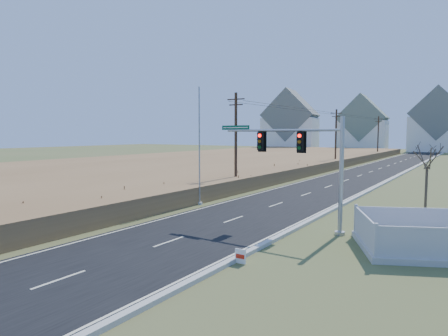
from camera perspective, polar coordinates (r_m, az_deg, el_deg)
ground at (r=21.37m, az=-4.31°, el=-9.40°), size 260.00×260.00×0.00m
road at (r=67.86m, az=22.10°, el=0.16°), size 8.00×180.00×0.06m
curb at (r=67.21m, az=25.57°, el=0.05°), size 0.30×180.00×0.18m
reed_marsh at (r=67.42m, az=-0.05°, el=1.03°), size 38.00×110.00×1.30m
utility_pole_near at (r=36.79m, az=1.70°, el=4.02°), size 1.80×0.26×9.00m
utility_pole_mid at (r=64.36m, az=15.69°, el=4.25°), size 1.80×0.26×9.00m
utility_pole_far at (r=93.44m, az=21.15°, el=4.27°), size 1.80×0.26×9.00m
condo_nw at (r=126.99m, az=9.44°, el=6.00°), size 17.69×13.38×19.05m
condo_nnw at (r=128.18m, az=19.15°, el=5.44°), size 14.93×11.17×17.03m
condo_n at (r=128.93m, az=28.29°, el=5.42°), size 15.27×10.20×18.54m
traffic_signal_mast at (r=22.07m, az=11.97°, el=1.20°), size 7.76×0.55×6.17m
fence_enclosure at (r=20.71m, az=28.43°, el=-9.61°), size 8.18×7.12×1.57m
open_sign at (r=16.60m, az=2.36°, el=-12.49°), size 0.48×0.07×0.60m
flagpole at (r=29.54m, az=-3.53°, el=1.41°), size 0.39×0.39×8.69m
bare_tree at (r=26.64m, az=27.08°, el=1.69°), size 1.88×1.88×4.99m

